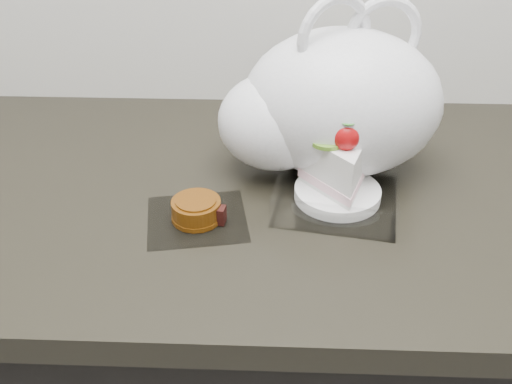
% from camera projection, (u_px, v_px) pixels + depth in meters
% --- Properties ---
extents(counter, '(2.04, 0.64, 0.90)m').
position_uv_depth(counter, '(275.00, 376.00, 1.12)').
color(counter, black).
rests_on(counter, ground).
extents(cake_tray, '(0.20, 0.20, 0.13)m').
position_uv_depth(cake_tray, '(339.00, 180.00, 0.82)').
color(cake_tray, white).
rests_on(cake_tray, counter).
extents(mooncake_wrap, '(0.16, 0.15, 0.03)m').
position_uv_depth(mooncake_wrap, '(197.00, 212.00, 0.79)').
color(mooncake_wrap, white).
rests_on(mooncake_wrap, counter).
extents(plastic_bag, '(0.39, 0.32, 0.28)m').
position_uv_depth(plastic_bag, '(328.00, 106.00, 0.85)').
color(plastic_bag, white).
rests_on(plastic_bag, counter).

